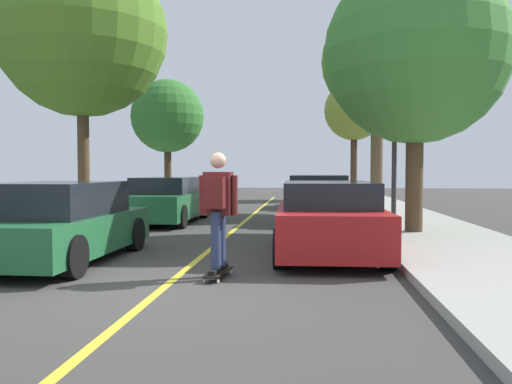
{
  "coord_description": "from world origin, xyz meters",
  "views": [
    {
      "loc": [
        1.89,
        -6.34,
        1.57
      ],
      "look_at": [
        0.19,
        10.95,
        0.84
      ],
      "focal_mm": 36.04,
      "sensor_mm": 36.0,
      "label": 1
    }
  ],
  "objects_px": {
    "parked_car_right_near": "(320,198)",
    "parked_car_right_far": "(316,192)",
    "street_tree_left_near": "(167,117)",
    "street_tree_left_nearest": "(82,32)",
    "street_tree_right_nearest": "(416,53)",
    "streetlamp": "(395,113)",
    "street_tree_right_near": "(378,62)",
    "street_tree_right_far": "(354,111)",
    "parked_car_left_near": "(167,200)",
    "fire_hydrant": "(14,226)",
    "skateboard": "(218,272)",
    "parked_car_right_nearest": "(328,219)",
    "parked_car_left_nearest": "(61,223)",
    "skateboarder": "(218,204)"
  },
  "relations": [
    {
      "from": "street_tree_right_nearest",
      "to": "street_tree_right_near",
      "type": "xyz_separation_m",
      "value": [
        -0.0,
        6.52,
        1.14
      ]
    },
    {
      "from": "streetlamp",
      "to": "parked_car_right_near",
      "type": "bearing_deg",
      "value": 121.87
    },
    {
      "from": "street_tree_right_nearest",
      "to": "street_tree_right_far",
      "type": "height_order",
      "value": "street_tree_right_nearest"
    },
    {
      "from": "street_tree_left_nearest",
      "to": "street_tree_right_far",
      "type": "distance_m",
      "value": 16.36
    },
    {
      "from": "street_tree_left_nearest",
      "to": "street_tree_right_far",
      "type": "relative_size",
      "value": 1.24
    },
    {
      "from": "street_tree_left_nearest",
      "to": "streetlamp",
      "type": "distance_m",
      "value": 8.85
    },
    {
      "from": "parked_car_left_near",
      "to": "street_tree_left_nearest",
      "type": "bearing_deg",
      "value": -152.74
    },
    {
      "from": "parked_car_left_nearest",
      "to": "street_tree_right_nearest",
      "type": "relative_size",
      "value": 0.65
    },
    {
      "from": "parked_car_right_near",
      "to": "fire_hydrant",
      "type": "relative_size",
      "value": 5.97
    },
    {
      "from": "parked_car_right_nearest",
      "to": "street_tree_right_far",
      "type": "distance_m",
      "value": 18.81
    },
    {
      "from": "parked_car_right_nearest",
      "to": "skateboard",
      "type": "relative_size",
      "value": 4.98
    },
    {
      "from": "parked_car_right_nearest",
      "to": "street_tree_right_near",
      "type": "relative_size",
      "value": 0.59
    },
    {
      "from": "parked_car_right_nearest",
      "to": "street_tree_left_nearest",
      "type": "bearing_deg",
      "value": 146.27
    },
    {
      "from": "parked_car_left_nearest",
      "to": "street_tree_right_nearest",
      "type": "distance_m",
      "value": 8.55
    },
    {
      "from": "street_tree_left_nearest",
      "to": "skateboarder",
      "type": "relative_size",
      "value": 4.47
    },
    {
      "from": "street_tree_left_nearest",
      "to": "parked_car_left_nearest",
      "type": "bearing_deg",
      "value": -69.51
    },
    {
      "from": "parked_car_right_nearest",
      "to": "parked_car_right_near",
      "type": "distance_m",
      "value": 6.24
    },
    {
      "from": "parked_car_right_near",
      "to": "street_tree_right_far",
      "type": "bearing_deg",
      "value": 80.06
    },
    {
      "from": "parked_car_right_far",
      "to": "street_tree_right_near",
      "type": "height_order",
      "value": "street_tree_right_near"
    },
    {
      "from": "parked_car_right_far",
      "to": "street_tree_right_near",
      "type": "bearing_deg",
      "value": -54.62
    },
    {
      "from": "parked_car_right_nearest",
      "to": "street_tree_left_nearest",
      "type": "xyz_separation_m",
      "value": [
        -6.69,
        4.46,
        4.77
      ]
    },
    {
      "from": "parked_car_left_near",
      "to": "parked_car_right_nearest",
      "type": "height_order",
      "value": "parked_car_left_near"
    },
    {
      "from": "parked_car_right_near",
      "to": "street_tree_right_nearest",
      "type": "height_order",
      "value": "street_tree_right_nearest"
    },
    {
      "from": "parked_car_left_near",
      "to": "parked_car_right_far",
      "type": "distance_m",
      "value": 8.1
    },
    {
      "from": "street_tree_left_near",
      "to": "streetlamp",
      "type": "distance_m",
      "value": 13.05
    },
    {
      "from": "parked_car_left_nearest",
      "to": "street_tree_right_near",
      "type": "bearing_deg",
      "value": 57.32
    },
    {
      "from": "street_tree_right_near",
      "to": "parked_car_right_nearest",
      "type": "bearing_deg",
      "value": -102.78
    },
    {
      "from": "street_tree_right_near",
      "to": "streetlamp",
      "type": "height_order",
      "value": "street_tree_right_near"
    },
    {
      "from": "parked_car_right_near",
      "to": "skateboard",
      "type": "relative_size",
      "value": 4.86
    },
    {
      "from": "parked_car_left_nearest",
      "to": "skateboarder",
      "type": "xyz_separation_m",
      "value": [
        2.91,
        -1.09,
        0.41
      ]
    },
    {
      "from": "parked_car_right_near",
      "to": "parked_car_right_far",
      "type": "bearing_deg",
      "value": 89.98
    },
    {
      "from": "parked_car_left_near",
      "to": "fire_hydrant",
      "type": "bearing_deg",
      "value": -104.96
    },
    {
      "from": "street_tree_right_near",
      "to": "fire_hydrant",
      "type": "height_order",
      "value": "street_tree_right_near"
    },
    {
      "from": "fire_hydrant",
      "to": "streetlamp",
      "type": "xyz_separation_m",
      "value": [
        7.83,
        3.48,
        2.49
      ]
    },
    {
      "from": "parked_car_left_nearest",
      "to": "street_tree_left_nearest",
      "type": "bearing_deg",
      "value": 110.49
    },
    {
      "from": "skateboarder",
      "to": "street_tree_right_near",
      "type": "bearing_deg",
      "value": 71.85
    },
    {
      "from": "parked_car_right_far",
      "to": "skateboard",
      "type": "distance_m",
      "value": 14.55
    },
    {
      "from": "parked_car_left_near",
      "to": "fire_hydrant",
      "type": "distance_m",
      "value": 5.81
    },
    {
      "from": "street_tree_right_nearest",
      "to": "streetlamp",
      "type": "bearing_deg",
      "value": 117.78
    },
    {
      "from": "parked_car_left_near",
      "to": "skateboard",
      "type": "height_order",
      "value": "parked_car_left_near"
    },
    {
      "from": "street_tree_left_nearest",
      "to": "street_tree_right_near",
      "type": "relative_size",
      "value": 1.05
    },
    {
      "from": "street_tree_left_near",
      "to": "street_tree_left_nearest",
      "type": "bearing_deg",
      "value": -90.0
    },
    {
      "from": "skateboarder",
      "to": "street_tree_right_nearest",
      "type": "bearing_deg",
      "value": 52.96
    },
    {
      "from": "parked_car_left_nearest",
      "to": "street_tree_left_nearest",
      "type": "relative_size",
      "value": 0.53
    },
    {
      "from": "parked_car_left_nearest",
      "to": "parked_car_right_far",
      "type": "height_order",
      "value": "parked_car_left_nearest"
    },
    {
      "from": "street_tree_right_nearest",
      "to": "skateboard",
      "type": "xyz_separation_m",
      "value": [
        -3.77,
        -4.97,
        -4.19
      ]
    },
    {
      "from": "fire_hydrant",
      "to": "skateboard",
      "type": "height_order",
      "value": "fire_hydrant"
    },
    {
      "from": "parked_car_right_far",
      "to": "skateboard",
      "type": "height_order",
      "value": "parked_car_right_far"
    },
    {
      "from": "parked_car_right_nearest",
      "to": "parked_car_right_near",
      "type": "height_order",
      "value": "parked_car_right_near"
    },
    {
      "from": "parked_car_left_near",
      "to": "parked_car_right_far",
      "type": "height_order",
      "value": "parked_car_left_near"
    }
  ]
}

